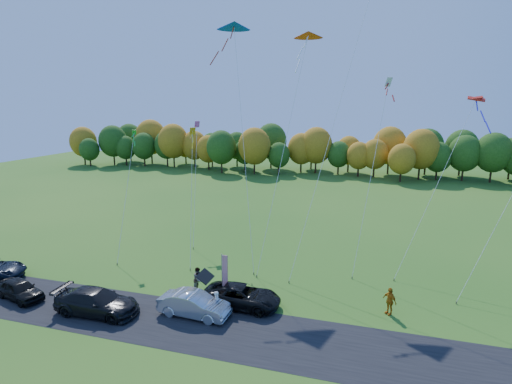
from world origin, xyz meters
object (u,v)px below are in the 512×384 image
(person_east, at_px, (389,301))
(silver_sedan, at_px, (194,304))
(black_suv, at_px, (242,296))
(feather_flag, at_px, (224,272))

(person_east, bearing_deg, silver_sedan, -119.36)
(black_suv, height_order, person_east, person_east)
(silver_sedan, xyz_separation_m, person_east, (12.90, 4.03, 0.15))
(silver_sedan, height_order, feather_flag, feather_flag)
(silver_sedan, relative_size, person_east, 2.57)
(black_suv, xyz_separation_m, person_east, (10.17, 1.84, 0.20))
(silver_sedan, relative_size, feather_flag, 1.40)
(black_suv, height_order, feather_flag, feather_flag)
(black_suv, distance_m, feather_flag, 2.16)
(person_east, distance_m, feather_flag, 11.84)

